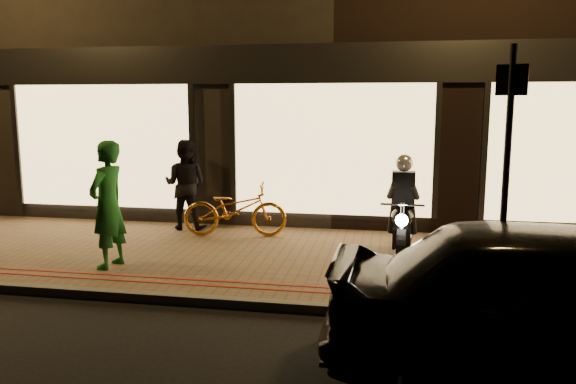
% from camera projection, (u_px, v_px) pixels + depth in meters
% --- Properties ---
extents(ground, '(90.00, 90.00, 0.00)m').
position_uv_depth(ground, '(295.00, 313.00, 6.63)').
color(ground, black).
rests_on(ground, ground).
extents(sidewalk, '(50.00, 4.00, 0.12)m').
position_uv_depth(sidewalk, '(317.00, 262.00, 8.56)').
color(sidewalk, brown).
rests_on(sidewalk, ground).
extents(kerb_stone, '(50.00, 0.14, 0.12)m').
position_uv_depth(kerb_stone, '(296.00, 307.00, 6.67)').
color(kerb_stone, '#59544C').
rests_on(kerb_stone, ground).
extents(red_kerb_lines, '(50.00, 0.26, 0.01)m').
position_uv_depth(red_kerb_lines, '(303.00, 288.00, 7.14)').
color(red_kerb_lines, maroon).
rests_on(red_kerb_lines, sidewalk).
extents(building_row, '(48.00, 10.11, 8.50)m').
position_uv_depth(building_row, '(353.00, 33.00, 14.68)').
color(building_row, black).
rests_on(building_row, ground).
extents(motorcycle, '(0.60, 1.94, 1.59)m').
position_uv_depth(motorcycle, '(402.00, 221.00, 8.31)').
color(motorcycle, black).
rests_on(motorcycle, sidewalk).
extents(sign_post, '(0.34, 0.16, 3.00)m').
position_uv_depth(sign_post, '(507.00, 161.00, 6.51)').
color(sign_post, black).
rests_on(sign_post, sidewalk).
extents(bicycle_gold, '(1.89, 0.90, 0.96)m').
position_uv_depth(bicycle_gold, '(235.00, 209.00, 9.88)').
color(bicycle_gold, orange).
rests_on(bicycle_gold, sidewalk).
extents(person_green, '(0.53, 0.72, 1.82)m').
position_uv_depth(person_green, '(108.00, 205.00, 7.95)').
color(person_green, '#1A6426').
rests_on(person_green, sidewalk).
extents(person_dark, '(0.82, 0.64, 1.67)m').
position_uv_depth(person_dark, '(185.00, 185.00, 10.41)').
color(person_dark, black).
rests_on(person_dark, sidewalk).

